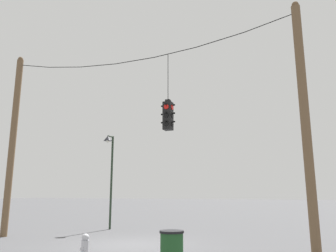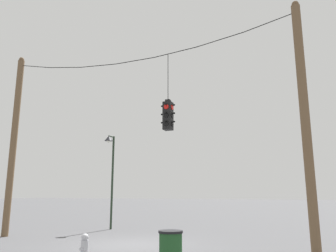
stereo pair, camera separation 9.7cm
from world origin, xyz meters
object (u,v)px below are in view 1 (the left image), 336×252
(utility_pole_right, at_px, (305,120))
(fire_hydrant, at_px, (85,247))
(traffic_light_near_right_pole, at_px, (168,115))
(utility_pole_left, at_px, (13,142))
(street_lamp, at_px, (110,160))
(trash_bin, at_px, (172,251))

(utility_pole_right, relative_size, fire_hydrant, 11.68)
(utility_pole_right, xyz_separation_m, traffic_light_near_right_pole, (-4.99, -0.00, 0.60))
(utility_pole_left, distance_m, street_lamp, 5.15)
(fire_hydrant, distance_m, trash_bin, 3.01)
(traffic_light_near_right_pole, bearing_deg, trash_bin, -66.53)
(traffic_light_near_right_pole, relative_size, trash_bin, 3.17)
(utility_pole_right, distance_m, trash_bin, 6.27)
(utility_pole_left, distance_m, trash_bin, 10.97)
(traffic_light_near_right_pole, distance_m, fire_hydrant, 5.71)
(traffic_light_near_right_pole, height_order, fire_hydrant, traffic_light_near_right_pole)
(trash_bin, bearing_deg, traffic_light_near_right_pole, 113.47)
(fire_hydrant, bearing_deg, utility_pole_left, 155.40)
(utility_pole_right, height_order, street_lamp, utility_pole_right)
(street_lamp, relative_size, fire_hydrant, 6.92)
(street_lamp, height_order, trash_bin, street_lamp)
(utility_pole_left, height_order, traffic_light_near_right_pole, utility_pole_left)
(street_lamp, bearing_deg, trash_bin, -48.69)
(traffic_light_near_right_pole, height_order, trash_bin, traffic_light_near_right_pole)
(trash_bin, bearing_deg, street_lamp, 131.31)
(street_lamp, height_order, fire_hydrant, street_lamp)
(utility_pole_left, relative_size, fire_hydrant, 11.68)
(fire_hydrant, bearing_deg, street_lamp, 117.72)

